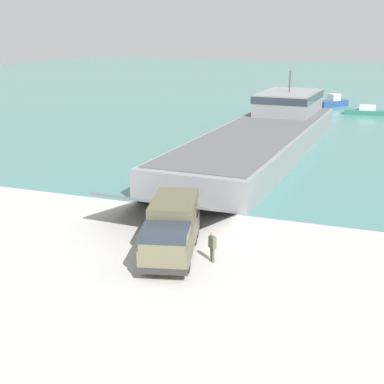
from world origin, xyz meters
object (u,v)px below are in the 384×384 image
object	(u,v)px
landing_craft	(266,132)
soldier_on_ramp	(212,245)
moored_boat_b	(370,112)
moored_boat_a	(332,102)
military_truck	(172,228)

from	to	relation	value
landing_craft	soldier_on_ramp	world-z (taller)	landing_craft
landing_craft	moored_boat_b	distance (m)	29.79
moored_boat_b	soldier_on_ramp	bearing A→B (deg)	-9.15
landing_craft	soldier_on_ramp	size ratio (longest dim) A/B	25.51
moored_boat_a	soldier_on_ramp	bearing A→B (deg)	129.84
soldier_on_ramp	moored_boat_a	size ratio (longest dim) A/B	0.31
soldier_on_ramp	moored_boat_b	world-z (taller)	soldier_on_ramp
moored_boat_b	landing_craft	bearing A→B (deg)	-21.64
landing_craft	moored_boat_a	size ratio (longest dim) A/B	7.78
landing_craft	military_truck	world-z (taller)	landing_craft
military_truck	soldier_on_ramp	size ratio (longest dim) A/B	4.36
soldier_on_ramp	moored_boat_b	bearing A→B (deg)	-148.77
military_truck	soldier_on_ramp	xyz separation A→B (m)	(2.45, -0.22, -0.55)
landing_craft	military_truck	distance (m)	28.60
moored_boat_a	moored_boat_b	bearing A→B (deg)	170.07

